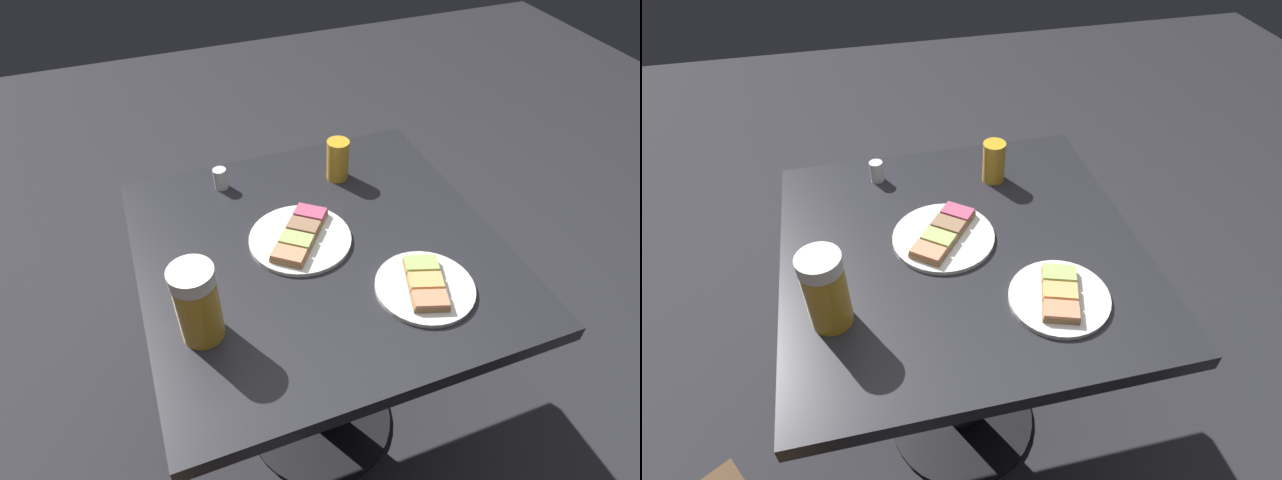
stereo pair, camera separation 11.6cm
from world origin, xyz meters
The scene contains 7 objects.
ground_plane centered at (0.00, 0.00, 0.00)m, with size 6.00×6.00×0.00m, color #28282D.
cafe_table centered at (0.00, 0.00, 0.59)m, with size 0.78×0.79×0.74m.
plate_near centered at (-0.19, -0.15, 0.75)m, with size 0.20×0.20×0.03m.
plate_far centered at (0.03, 0.03, 0.75)m, with size 0.23×0.23×0.03m.
beer_mug centered at (-0.14, 0.29, 0.83)m, with size 0.14×0.08×0.17m.
beer_glass_small centered at (0.23, -0.14, 0.80)m, with size 0.06×0.06×0.11m, color gold.
salt_shaker centered at (0.29, 0.15, 0.77)m, with size 0.03×0.03×0.05m, color silver.
Camera 2 is at (-0.84, 0.19, 1.55)m, focal length 29.79 mm.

